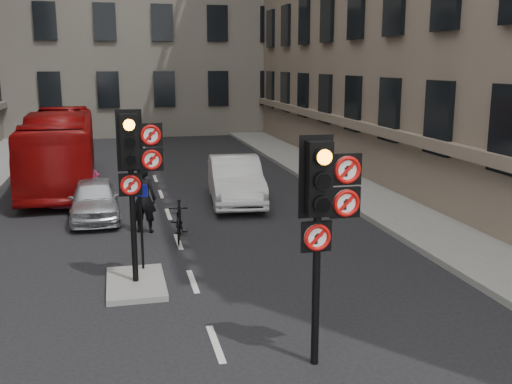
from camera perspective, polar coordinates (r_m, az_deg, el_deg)
name	(u,v)px	position (r m, az deg, el deg)	size (l,w,h in m)	color
pavement_right	(371,194)	(21.50, 10.87, -0.16)	(3.00, 50.00, 0.16)	gray
centre_island	(136,283)	(12.98, -11.36, -8.54)	(1.20, 2.00, 0.12)	gray
signal_near	(324,203)	(8.89, 6.46, -1.01)	(0.91, 0.40, 3.58)	black
signal_far	(135,159)	(12.30, -11.47, 3.07)	(0.91, 0.40, 3.58)	black
car_silver	(95,199)	(18.54, -15.12, -0.67)	(1.44, 3.58, 1.22)	#A8ABB0
car_white	(235,180)	(20.03, -1.98, 1.15)	(1.62, 4.65, 1.53)	silver
car_pink	(74,180)	(21.73, -16.96, 1.09)	(1.72, 4.23, 1.23)	#EF4689
bus_red	(60,149)	(23.99, -18.14, 3.93)	(2.36, 10.08, 2.81)	maroon
motorcycle	(179,221)	(15.96, -7.34, -2.75)	(0.48, 1.70, 1.02)	black
motorcyclist	(144,199)	(16.72, -10.66, -0.62)	(0.69, 0.46, 1.90)	black
info_sign	(141,215)	(13.30, -10.88, -2.16)	(0.33, 0.14, 1.91)	black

